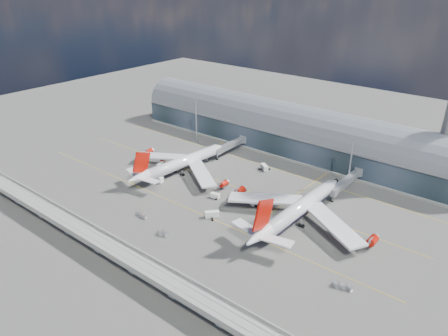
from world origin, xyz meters
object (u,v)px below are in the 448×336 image
Objects in this scene: service_truck_1 at (215,196)px; service_truck_4 at (256,202)px; cargo_train_1 at (142,215)px; service_truck_0 at (161,165)px; service_truck_3 at (212,214)px; cargo_train_0 at (163,233)px; airliner_right at (298,210)px; floodlight_mast_right at (351,161)px; service_truck_2 at (155,179)px; airliner_left at (180,163)px; service_truck_5 at (264,167)px; cargo_train_2 at (342,287)px; floodlight_mast_left at (196,119)px.

service_truck_1 is 19.86m from service_truck_4.
service_truck_1 is at bearing -32.30° from cargo_train_1.
cargo_train_1 is at bearing -104.80° from service_truck_4.
service_truck_0 is 1.04× the size of service_truck_3.
service_truck_4 reaches higher than cargo_train_0.
service_truck_0 is (-85.31, 2.24, -4.48)m from airliner_right.
service_truck_4 is (8.54, 20.82, 0.02)m from service_truck_3.
service_truck_4 is at bearing -118.98° from floodlight_mast_right.
service_truck_2 is 1.78× the size of cargo_train_0.
service_truck_1 is 17.32m from service_truck_3.
cargo_train_1 is at bearing -67.03° from service_truck_0.
airliner_left is (-74.42, -40.35, -7.97)m from floodlight_mast_right.
service_truck_3 is 0.91× the size of cargo_train_1.
airliner_right is 40.99m from service_truck_1.
airliner_left is at bearing 170.87° from service_truck_5.
floodlight_mast_right is 44.82m from airliner_right.
airliner_left reaches higher than cargo_train_2.
service_truck_0 is at bearing 90.25° from cargo_train_2.
cargo_train_2 is at bearing -57.63° from cargo_train_0.
cargo_train_0 is at bearing -112.84° from cargo_train_1.
service_truck_4 is 46.17m from cargo_train_0.
airliner_left reaches higher than service_truck_1.
service_truck_2 is at bearing -179.92° from service_truck_5.
service_truck_0 is 45.76m from service_truck_1.
service_truck_1 is at bearing 166.89° from service_truck_3.
cargo_train_2 reaches higher than cargo_train_1.
cargo_train_0 is (-14.73, -43.75, -0.62)m from service_truck_4.
airliner_left reaches higher than cargo_train_1.
floodlight_mast_left is at bearing 175.12° from service_truck_4.
floodlight_mast_left is at bearing 92.17° from service_truck_0.
service_truck_5 is at bearing 143.71° from service_truck_4.
cargo_train_1 is (-13.92, -32.65, -0.49)m from service_truck_1.
service_truck_4 reaches higher than service_truck_3.
service_truck_5 is (-40.19, 34.36, -4.30)m from airliner_right.
service_truck_5 is at bearing -20.08° from cargo_train_1.
service_truck_3 reaches higher than service_truck_1.
floodlight_mast_right is 72.91m from service_truck_3.
service_truck_2 is (10.37, -14.13, 0.42)m from service_truck_0.
floodlight_mast_left is at bearing 54.97° from cargo_train_0.
service_truck_5 is 74.35m from cargo_train_1.
service_truck_4 is at bearing 108.79° from service_truck_3.
floodlight_mast_left is 0.37× the size of airliner_right.
floodlight_mast_left is 0.40× the size of airliner_left.
airliner_left is 50.70m from service_truck_4.
service_truck_2 is 1.31× the size of cargo_train_2.
service_truck_4 is 38.38m from service_truck_5.
service_truck_0 reaches higher than cargo_train_1.
floodlight_mast_right is at bearing -51.84° from service_truck_1.
service_truck_1 is 0.65× the size of cargo_train_2.
service_truck_5 is (45.12, 32.12, 0.18)m from service_truck_0.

